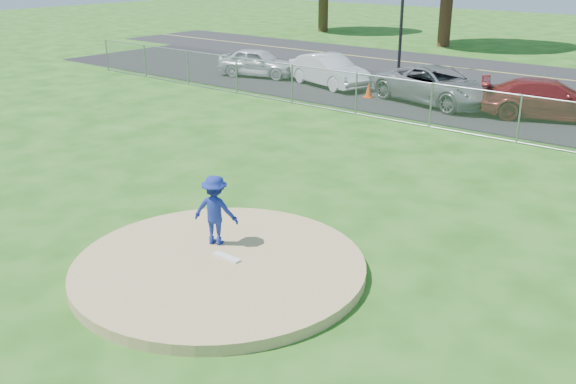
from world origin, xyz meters
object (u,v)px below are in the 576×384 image
Objects in this scene: traffic_cone at (369,90)px; traffic_signal_left at (407,0)px; parked_car_white at (329,70)px; parked_car_darkred at (549,99)px; parked_car_gray at (437,85)px; parked_car_silver at (259,63)px; pitcher at (215,210)px.

traffic_signal_left is at bearing 109.39° from traffic_cone.
parked_car_white is 0.89× the size of parked_car_darkred.
traffic_signal_left reaches higher than traffic_cone.
parked_car_gray is (5.36, -0.20, 0.02)m from parked_car_white.
traffic_signal_left is 8.24m from traffic_cone.
parked_car_gray is (9.36, -0.02, 0.05)m from parked_car_silver.
parked_car_gray is (-2.91, 14.93, -0.17)m from pitcher.
traffic_signal_left is 1.18× the size of parked_car_darkred.
parked_car_silver is 0.76× the size of parked_car_gray.
traffic_cone is at bearing -91.00° from pitcher.
parked_car_gray is 4.20m from parked_car_darkred.
traffic_signal_left is at bearing -91.69° from pitcher.
parked_car_white is at bearing -102.45° from parked_car_silver.
parked_car_silver is (-4.14, -6.49, -2.69)m from traffic_signal_left.
traffic_cone is 2.86m from parked_car_white.
pitcher is at bearing 152.54° from parked_car_darkred.
parked_car_gray is at bearing -76.05° from parked_car_white.
traffic_cone is 0.13× the size of parked_car_darkred.
traffic_cone is (-5.59, 14.23, -0.58)m from pitcher.
pitcher reaches higher than parked_car_white.
parked_car_gray reaches higher than parked_car_silver.
parked_car_gray reaches higher than traffic_cone.
traffic_cone is at bearing 75.73° from parked_car_darkred.
pitcher reaches higher than parked_car_gray.
traffic_cone is 0.15× the size of parked_car_silver.
traffic_cone is at bearing -70.61° from traffic_signal_left.
pitcher is 15.30m from traffic_cone.
traffic_cone is 0.12× the size of parked_car_gray.
traffic_signal_left is at bearing 52.37° from parked_car_gray.
parked_car_white is at bearing 67.95° from parked_car_darkred.
parked_car_silver is 0.93× the size of parked_car_white.
traffic_cone is 6.96m from parked_car_darkred.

